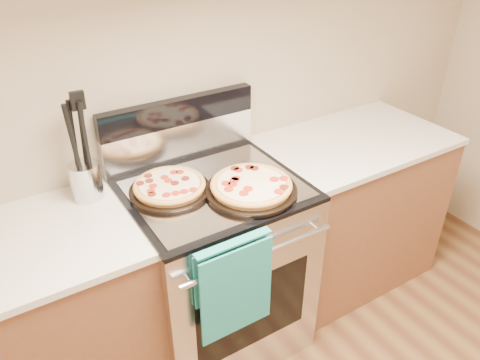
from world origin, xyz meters
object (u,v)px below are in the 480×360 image
range_body (216,268)px  pepperoni_pizza_front (251,187)px  pepperoni_pizza_back (170,187)px  utensil_crock (86,181)px

range_body → pepperoni_pizza_front: pepperoni_pizza_front is taller
range_body → pepperoni_pizza_back: (-0.18, 0.05, 0.50)m
pepperoni_pizza_back → range_body: bearing=-15.0°
pepperoni_pizza_back → pepperoni_pizza_front: pepperoni_pizza_front is taller
range_body → pepperoni_pizza_front: 0.53m
utensil_crock → pepperoni_pizza_back: bearing=-28.9°
pepperoni_pizza_front → utensil_crock: utensil_crock is taller
pepperoni_pizza_back → utensil_crock: bearing=151.1°
range_body → pepperoni_pizza_front: size_ratio=2.33×
pepperoni_pizza_front → pepperoni_pizza_back: bearing=147.3°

